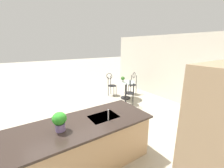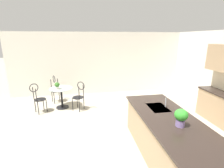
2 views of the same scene
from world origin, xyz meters
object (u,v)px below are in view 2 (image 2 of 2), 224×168
object	(u,v)px
chair_near_window	(79,95)
potted_plant_on_table	(57,85)
bistro_table	(62,96)
chair_by_island	(38,97)
chair_toward_desk	(56,88)
potted_plant_counter_near	(181,117)

from	to	relation	value
chair_near_window	potted_plant_on_table	world-z (taller)	chair_near_window
bistro_table	potted_plant_on_table	bearing A→B (deg)	-47.12
bistro_table	chair_by_island	xyz separation A→B (m)	(0.30, -0.71, 0.13)
chair_near_window	chair_by_island	xyz separation A→B (m)	(-0.01, -1.34, 0.00)
chair_near_window	potted_plant_on_table	xyz separation A→B (m)	(-0.22, -0.73, 0.30)
chair_toward_desk	potted_plant_counter_near	xyz separation A→B (m)	(4.07, 2.79, 0.54)
bistro_table	chair_toward_desk	bearing A→B (deg)	-156.17
chair_near_window	chair_by_island	distance (m)	1.34
chair_near_window	potted_plant_counter_near	world-z (taller)	potted_plant_counter_near
chair_near_window	chair_toward_desk	distance (m)	1.35
chair_by_island	potted_plant_on_table	size ratio (longest dim) A/B	4.34
chair_near_window	chair_toward_desk	bearing A→B (deg)	-136.88
chair_toward_desk	potted_plant_counter_near	bearing A→B (deg)	34.44
bistro_table	chair_toward_desk	distance (m)	0.75
chair_near_window	bistro_table	bearing A→B (deg)	-116.66
bistro_table	chair_by_island	distance (m)	0.79
bistro_table	potted_plant_counter_near	world-z (taller)	potted_plant_counter_near
chair_toward_desk	chair_near_window	bearing A→B (deg)	43.12
chair_by_island	chair_toward_desk	world-z (taller)	same
chair_near_window	potted_plant_counter_near	xyz separation A→B (m)	(3.08, 1.86, 0.54)
chair_near_window	potted_plant_counter_near	size ratio (longest dim) A/B	3.16
potted_plant_counter_near	chair_by_island	bearing A→B (deg)	-133.97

